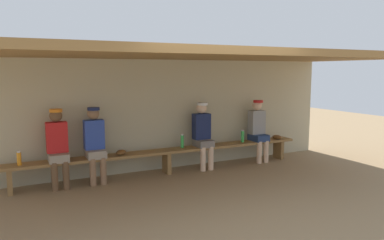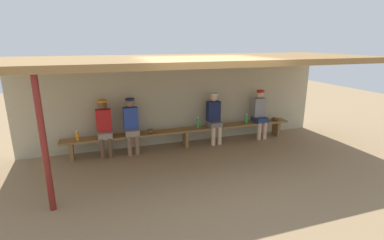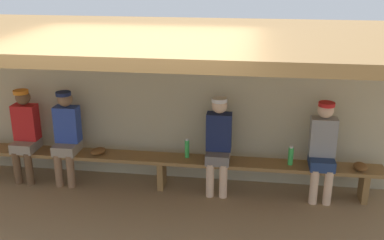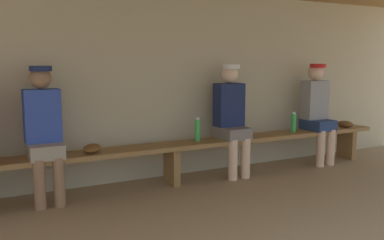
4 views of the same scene
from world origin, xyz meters
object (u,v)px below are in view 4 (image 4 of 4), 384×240
at_px(player_leftmost, 231,115).
at_px(baseball_glove_dark_brown, 92,148).
at_px(water_bottle_blue, 198,130).
at_px(water_bottle_orange, 294,122).
at_px(baseball_glove_worn, 345,124).
at_px(player_middle, 44,128).
at_px(player_rightmost, 317,109).
at_px(bench, 172,151).

height_order(player_leftmost, baseball_glove_dark_brown, player_leftmost).
xyz_separation_m(player_leftmost, water_bottle_blue, (-0.44, 0.04, -0.15)).
distance_m(water_bottle_orange, baseball_glove_worn, 0.90).
distance_m(water_bottle_blue, baseball_glove_worn, 2.31).
distance_m(player_leftmost, player_middle, 2.16).
relative_size(player_leftmost, player_rightmost, 1.00).
distance_m(water_bottle_orange, baseball_glove_dark_brown, 2.67).
bearing_deg(water_bottle_orange, baseball_glove_worn, -2.63).
bearing_deg(player_leftmost, water_bottle_orange, 0.01).
bearing_deg(player_rightmost, baseball_glove_dark_brown, -179.51).
bearing_deg(water_bottle_orange, player_rightmost, -0.02).
bearing_deg(player_middle, bench, -0.15).
xyz_separation_m(player_middle, player_rightmost, (3.53, 0.00, 0.00)).
bearing_deg(player_middle, baseball_glove_worn, -0.58).
bearing_deg(bench, player_middle, 179.85).
height_order(player_leftmost, player_rightmost, same).
height_order(water_bottle_orange, baseball_glove_dark_brown, water_bottle_orange).
height_order(bench, player_middle, player_middle).
xyz_separation_m(water_bottle_blue, baseball_glove_worn, (2.31, -0.08, -0.09)).
distance_m(bench, water_bottle_orange, 1.78).
xyz_separation_m(player_middle, baseball_glove_worn, (4.03, -0.04, -0.24)).
bearing_deg(baseball_glove_dark_brown, player_leftmost, -52.65).
height_order(player_rightmost, water_bottle_blue, player_rightmost).
bearing_deg(player_rightmost, bench, -179.91).
height_order(player_leftmost, water_bottle_blue, player_leftmost).
bearing_deg(water_bottle_blue, player_rightmost, -1.36).
bearing_deg(player_leftmost, player_middle, 180.00).
relative_size(player_rightmost, baseball_glove_worn, 5.60).
height_order(player_middle, water_bottle_orange, player_middle).
relative_size(bench, player_rightmost, 4.46).
bearing_deg(player_middle, water_bottle_orange, 0.00).
distance_m(water_bottle_blue, baseball_glove_dark_brown, 1.27).
height_order(player_rightmost, water_bottle_orange, player_rightmost).
distance_m(player_middle, water_bottle_blue, 1.73).
relative_size(player_middle, player_rightmost, 1.00).
xyz_separation_m(bench, player_leftmost, (0.79, 0.00, 0.36)).
height_order(player_middle, water_bottle_blue, player_middle).
height_order(bench, baseball_glove_worn, baseball_glove_worn).
bearing_deg(water_bottle_orange, player_middle, -180.00).
bearing_deg(baseball_glove_dark_brown, water_bottle_orange, -52.97).
distance_m(player_leftmost, water_bottle_blue, 0.47).
xyz_separation_m(player_rightmost, water_bottle_blue, (-1.81, 0.04, -0.15)).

